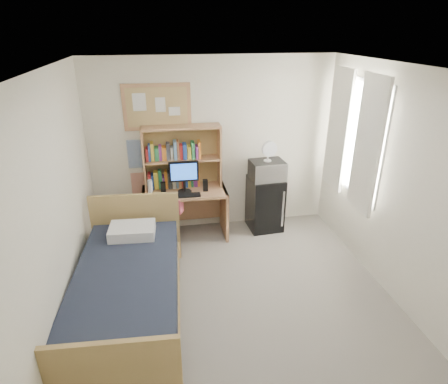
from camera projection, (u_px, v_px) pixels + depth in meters
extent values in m
cube|color=gray|center=(242.00, 312.00, 4.23)|extent=(3.60, 4.20, 0.02)
cube|color=white|center=(248.00, 71.00, 3.17)|extent=(3.60, 4.20, 0.02)
cube|color=white|center=(213.00, 147.00, 5.58)|extent=(3.60, 0.04, 2.60)
cube|color=white|center=(52.00, 223.00, 3.40)|extent=(0.04, 4.20, 2.60)
cube|color=white|center=(409.00, 195.00, 3.98)|extent=(0.04, 4.20, 2.60)
cube|color=white|center=(354.00, 138.00, 4.93)|extent=(0.10, 1.40, 1.70)
cube|color=white|center=(367.00, 146.00, 4.57)|extent=(0.04, 0.55, 1.70)
cube|color=white|center=(338.00, 130.00, 5.29)|extent=(0.04, 0.55, 1.70)
cube|color=tan|center=(157.00, 107.00, 5.19)|extent=(0.94, 0.03, 0.64)
cube|color=#264E98|center=(138.00, 154.00, 5.42)|extent=(0.30, 0.01, 0.42)
cube|color=#C74423|center=(141.00, 184.00, 5.61)|extent=(0.28, 0.01, 0.36)
cube|color=tan|center=(186.00, 214.00, 5.59)|extent=(1.22, 0.62, 0.76)
cube|color=tan|center=(162.00, 225.00, 5.21)|extent=(0.54, 0.54, 0.82)
cube|color=black|center=(265.00, 203.00, 5.83)|extent=(0.52, 0.52, 0.84)
cube|color=#191F2E|center=(128.00, 295.00, 4.01)|extent=(1.23, 2.26, 0.60)
cube|color=tan|center=(182.00, 157.00, 5.38)|extent=(1.12, 0.29, 0.91)
cube|color=black|center=(184.00, 178.00, 5.29)|extent=(0.42, 0.04, 0.44)
cube|color=black|center=(185.00, 195.00, 5.25)|extent=(0.43, 0.14, 0.02)
cube|color=black|center=(163.00, 188.00, 5.30)|extent=(0.07, 0.07, 0.17)
cube|color=black|center=(205.00, 185.00, 5.39)|extent=(0.07, 0.07, 0.17)
cylinder|color=white|center=(150.00, 188.00, 5.22)|extent=(0.07, 0.07, 0.23)
cube|color=#F55D74|center=(166.00, 204.00, 5.29)|extent=(0.49, 0.32, 0.22)
cube|color=#BABABF|center=(267.00, 170.00, 5.58)|extent=(0.51, 0.40, 0.28)
cylinder|color=white|center=(268.00, 152.00, 5.47)|extent=(0.24, 0.24, 0.28)
cube|color=white|center=(132.00, 231.00, 4.55)|extent=(0.56, 0.41, 0.13)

